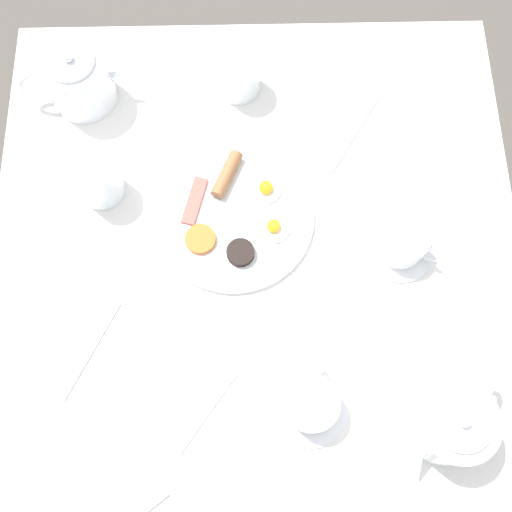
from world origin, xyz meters
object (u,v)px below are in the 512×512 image
at_px(teacup_with_saucer_left, 402,243).
at_px(water_glass_short, 97,180).
at_px(teapot_near, 78,80).
at_px(knife_by_plate, 353,133).
at_px(teacup_with_saucer_right, 311,405).
at_px(fork_by_plate, 90,350).
at_px(water_glass_tall, 238,74).
at_px(spoon_for_tea, 207,411).
at_px(teapot_far, 451,423).
at_px(breakfast_plate, 234,215).
at_px(napkin_folded, 117,494).

height_order(teacup_with_saucer_left, water_glass_short, water_glass_short).
bearing_deg(water_glass_short, teapot_near, -76.73).
bearing_deg(knife_by_plate, teapot_near, -9.87).
relative_size(teacup_with_saucer_left, teacup_with_saucer_right, 0.99).
bearing_deg(fork_by_plate, water_glass_short, -90.95).
height_order(teacup_with_saucer_left, fork_by_plate, teacup_with_saucer_left).
height_order(water_glass_tall, spoon_for_tea, water_glass_tall).
relative_size(teapot_near, fork_by_plate, 1.27).
bearing_deg(water_glass_tall, teapot_far, 116.48).
distance_m(teacup_with_saucer_right, fork_by_plate, 0.39).
relative_size(teapot_near, teacup_with_saucer_right, 1.62).
xyz_separation_m(breakfast_plate, teapot_far, (-0.34, 0.38, 0.05)).
relative_size(water_glass_short, spoon_for_tea, 0.68).
height_order(teapot_far, knife_by_plate, teapot_far).
bearing_deg(teacup_with_saucer_left, teacup_with_saucer_right, 57.68).
relative_size(teapot_near, teapot_far, 1.23).
xyz_separation_m(teapot_near, water_glass_tall, (-0.31, -0.02, -0.01)).
bearing_deg(knife_by_plate, breakfast_plate, 36.27).
height_order(breakfast_plate, knife_by_plate, breakfast_plate).
relative_size(teacup_with_saucer_left, knife_by_plate, 0.75).
bearing_deg(water_glass_short, teacup_with_saucer_left, 167.01).
xyz_separation_m(teacup_with_saucer_right, water_glass_short, (0.37, -0.40, 0.02)).
height_order(breakfast_plate, teacup_with_saucer_right, teacup_with_saucer_right).
xyz_separation_m(water_glass_short, knife_by_plate, (-0.48, -0.11, -0.05)).
relative_size(napkin_folded, spoon_for_tea, 1.18).
height_order(teacup_with_saucer_right, knife_by_plate, teacup_with_saucer_right).
xyz_separation_m(teacup_with_saucer_right, water_glass_tall, (0.11, -0.62, 0.02)).
distance_m(water_glass_short, napkin_folded, 0.54).
xyz_separation_m(teacup_with_saucer_left, water_glass_short, (0.54, -0.13, 0.02)).
xyz_separation_m(teapot_near, teacup_with_saucer_right, (-0.42, 0.61, -0.03)).
xyz_separation_m(water_glass_tall, napkin_folded, (0.20, 0.75, -0.04)).
height_order(teapot_near, teapot_far, same).
xyz_separation_m(breakfast_plate, napkin_folded, (0.19, 0.47, -0.00)).
height_order(water_glass_short, fork_by_plate, water_glass_short).
distance_m(fork_by_plate, knife_by_plate, 0.64).
relative_size(water_glass_tall, napkin_folded, 0.54).
relative_size(water_glass_tall, water_glass_short, 0.94).
distance_m(napkin_folded, spoon_for_tea, 0.19).
relative_size(teapot_near, spoon_for_tea, 1.55).
distance_m(teapot_near, teacup_with_saucer_right, 0.74).
relative_size(teapot_far, water_glass_short, 1.86).
bearing_deg(teapot_near, fork_by_plate, -92.18).
relative_size(teacup_with_saucer_right, knife_by_plate, 0.76).
bearing_deg(spoon_for_tea, breakfast_plate, -98.04).
bearing_deg(knife_by_plate, fork_by_plate, 40.55).
distance_m(water_glass_tall, fork_by_plate, 0.59).
height_order(water_glass_tall, water_glass_short, water_glass_short).
bearing_deg(breakfast_plate, teacup_with_saucer_left, 167.21).
xyz_separation_m(teacup_with_saucer_left, water_glass_tall, (0.29, -0.35, 0.01)).
bearing_deg(water_glass_tall, breakfast_plate, 87.65).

